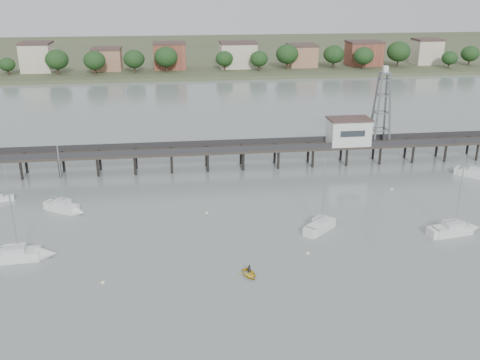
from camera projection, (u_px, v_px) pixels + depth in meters
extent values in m
cube|color=#2D2823|center=(225.00, 150.00, 104.89)|extent=(150.00, 5.00, 0.50)
cube|color=#333335|center=(226.00, 149.00, 102.38)|extent=(150.00, 0.12, 1.10)
cube|color=#333335|center=(223.00, 142.00, 106.84)|extent=(150.00, 0.12, 1.10)
cylinder|color=black|center=(226.00, 162.00, 103.80)|extent=(0.50, 0.50, 4.40)
cylinder|color=black|center=(224.00, 156.00, 107.34)|extent=(0.50, 0.50, 4.40)
cube|color=silver|center=(349.00, 132.00, 106.91)|extent=(8.00, 5.00, 5.00)
cube|color=#4C3833|center=(350.00, 119.00, 105.99)|extent=(8.40, 5.40, 0.30)
cube|color=slate|center=(385.00, 73.00, 103.63)|extent=(1.80, 1.80, 0.30)
cube|color=silver|center=(386.00, 69.00, 103.37)|extent=(0.90, 0.90, 1.20)
cube|color=silver|center=(477.00, 175.00, 100.91)|extent=(6.13, 6.12, 1.65)
cube|color=silver|center=(478.00, 169.00, 100.50)|extent=(3.33, 3.33, 0.75)
cylinder|color=#A5A8AA|center=(472.00, 165.00, 100.90)|extent=(2.66, 2.65, 0.12)
cube|color=silver|center=(16.00, 257.00, 70.87)|extent=(6.46, 2.89, 1.65)
cone|color=silver|center=(47.00, 254.00, 71.59)|extent=(2.79, 2.63, 2.45)
cube|color=silver|center=(14.00, 249.00, 70.46)|extent=(2.93, 2.15, 0.75)
cylinder|color=#A5A8AA|center=(12.00, 210.00, 68.60)|extent=(0.18, 0.18, 11.83)
cylinder|color=#A5A8AA|center=(5.00, 246.00, 70.07)|extent=(3.68, 0.38, 0.12)
cube|color=silver|center=(452.00, 231.00, 78.10)|extent=(6.14, 3.19, 1.65)
cone|color=silver|center=(473.00, 228.00, 79.08)|extent=(2.77, 2.64, 2.28)
cube|color=silver|center=(453.00, 224.00, 77.69)|extent=(2.86, 2.21, 0.75)
cylinder|color=#A5A8AA|center=(460.00, 191.00, 76.01)|extent=(0.18, 0.18, 10.97)
cylinder|color=#A5A8AA|center=(447.00, 221.00, 77.24)|extent=(3.39, 0.67, 0.12)
cube|color=silver|center=(320.00, 227.00, 79.32)|extent=(5.31, 5.03, 1.65)
cone|color=silver|center=(332.00, 220.00, 81.65)|extent=(3.00, 2.99, 2.05)
cube|color=silver|center=(321.00, 220.00, 78.91)|extent=(2.84, 2.78, 0.75)
cylinder|color=#A5A8AA|center=(324.00, 191.00, 77.57)|extent=(0.18, 0.18, 9.89)
cylinder|color=#A5A8AA|center=(318.00, 219.00, 78.10)|extent=(2.38, 2.13, 0.12)
cube|color=silver|center=(63.00, 208.00, 85.95)|extent=(5.51, 4.51, 1.65)
cone|color=silver|center=(79.00, 212.00, 84.66)|extent=(2.93, 2.88, 2.03)
cube|color=silver|center=(62.00, 202.00, 85.54)|extent=(2.83, 2.62, 0.75)
cylinder|color=#A5A8AA|center=(61.00, 175.00, 83.81)|extent=(0.18, 0.18, 9.81)
cylinder|color=#A5A8AA|center=(58.00, 198.00, 85.69)|extent=(2.64, 1.73, 0.12)
cube|color=silver|center=(4.00, 199.00, 90.21)|extent=(3.34, 1.99, 0.87)
cube|color=silver|center=(0.00, 196.00, 89.80)|extent=(1.25, 1.25, 0.52)
imported|color=gold|center=(249.00, 275.00, 67.25)|extent=(2.16, 1.20, 2.91)
imported|color=black|center=(249.00, 275.00, 67.25)|extent=(0.66, 1.34, 0.31)
ellipsoid|color=#F1F2BC|center=(207.00, 213.00, 85.29)|extent=(0.56, 0.56, 0.39)
ellipsoid|color=#F1F2BC|center=(308.00, 253.00, 72.62)|extent=(0.56, 0.56, 0.39)
ellipsoid|color=#F1F2BC|center=(392.00, 189.00, 95.01)|extent=(0.56, 0.56, 0.39)
ellipsoid|color=#F1F2BC|center=(103.00, 282.00, 65.54)|extent=(0.56, 0.56, 0.39)
cube|color=#475133|center=(189.00, 52.00, 278.03)|extent=(500.00, 170.00, 1.40)
cube|color=brown|center=(38.00, 60.00, 211.18)|extent=(13.00, 10.50, 9.00)
cube|color=brown|center=(107.00, 59.00, 214.40)|extent=(13.00, 10.50, 9.00)
cube|color=brown|center=(170.00, 58.00, 217.38)|extent=(13.00, 10.50, 9.00)
cube|color=brown|center=(238.00, 57.00, 220.72)|extent=(13.00, 10.50, 9.00)
cube|color=brown|center=(302.00, 56.00, 223.93)|extent=(13.00, 10.50, 9.00)
cube|color=brown|center=(364.00, 54.00, 227.15)|extent=(13.00, 10.50, 9.00)
cube|color=brown|center=(426.00, 53.00, 230.49)|extent=(13.00, 10.50, 9.00)
ellipsoid|color=#1A3E19|center=(196.00, 61.00, 207.31)|extent=(8.00, 8.00, 6.80)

